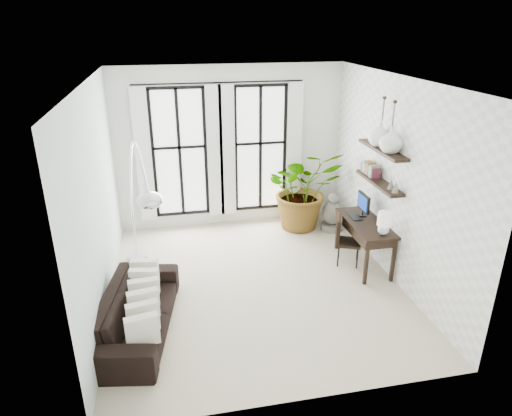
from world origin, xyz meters
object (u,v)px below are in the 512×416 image
object	(u,v)px
plant	(303,188)
sofa	(137,311)
desk	(366,226)
buddha	(332,215)
arc_lamp	(136,175)
desk_chair	(345,238)

from	to	relation	value
plant	sofa	bearing A→B (deg)	-138.23
desk	buddha	size ratio (longest dim) A/B	1.73
arc_lamp	buddha	xyz separation A→B (m)	(3.62, 1.51, -1.57)
plant	desk	xyz separation A→B (m)	(0.57, -1.77, -0.08)
buddha	arc_lamp	bearing A→B (deg)	-157.33
arc_lamp	buddha	bearing A→B (deg)	22.67
desk	buddha	world-z (taller)	desk
plant	desk	world-z (taller)	plant
plant	arc_lamp	size ratio (longest dim) A/B	0.68
sofa	desk_chair	bearing A→B (deg)	-60.57
desk_chair	arc_lamp	xyz separation A→B (m)	(-3.34, -0.19, 1.41)
desk_chair	arc_lamp	bearing A→B (deg)	-152.99
plant	arc_lamp	world-z (taller)	arc_lamp
arc_lamp	desk_chair	bearing A→B (deg)	3.21
desk_chair	buddha	xyz separation A→B (m)	(0.28, 1.32, -0.15)
sofa	desk_chair	distance (m)	3.66
sofa	plant	size ratio (longest dim) A/B	1.29
sofa	buddha	distance (m)	4.51
sofa	buddha	bearing A→B (deg)	-45.71
plant	desk	bearing A→B (deg)	-72.04
desk_chair	buddha	size ratio (longest dim) A/B	1.08
desk_chair	arc_lamp	distance (m)	3.64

